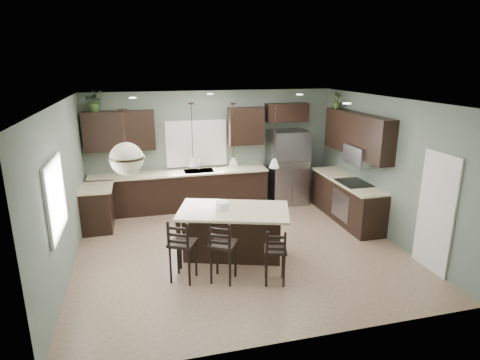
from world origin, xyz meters
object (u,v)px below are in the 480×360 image
Objects in this scene: refrigerator at (288,167)px; kitchen_island at (234,234)px; bar_stool_right at (275,256)px; serving_dish at (222,206)px; bar_stool_left at (183,250)px; bar_stool_center at (223,250)px; plant_back_left at (95,101)px.

refrigerator is 0.95× the size of kitchen_island.
serving_dish is at bearing 135.60° from bar_stool_right.
refrigerator reaches higher than kitchen_island.
bar_stool_left is at bearing -131.09° from kitchen_island.
refrigerator is at bearing 70.57° from kitchen_island.
bar_stool_left is 1.01× the size of bar_stool_center.
bar_stool_right is (1.41, -0.46, -0.06)m from bar_stool_left.
bar_stool_right is at bearing -49.08° from kitchen_island.
plant_back_left is (-4.42, 0.27, 1.71)m from refrigerator.
serving_dish is 3.93m from plant_back_left.
refrigerator is 4.36m from bar_stool_left.
plant_back_left is at bearing 176.49° from refrigerator.
bar_stool_center is 0.83m from bar_stool_right.
kitchen_island is 1.80× the size of bar_stool_left.
bar_stool_right reaches higher than kitchen_island.
refrigerator is 4.11m from bar_stool_center.
plant_back_left reaches higher than bar_stool_left.
serving_dish is 0.22× the size of bar_stool_center.
plant_back_left reaches higher than bar_stool_right.
bar_stool_center is at bearing 11.45° from bar_stool_left.
refrigerator is 3.34m from serving_dish.
plant_back_left reaches higher than serving_dish.
plant_back_left is at bearing 128.53° from serving_dish.
bar_stool_left is at bearing -67.33° from plant_back_left.
plant_back_left is (-2.84, 3.89, 2.15)m from bar_stool_right.
plant_back_left is (-2.41, 2.86, 2.17)m from kitchen_island.
refrigerator reaches higher than bar_stool_center.
kitchen_island is at bearing -18.39° from serving_dish.
kitchen_island is 1.14m from bar_stool_left.
serving_dish is at bearing -51.47° from plant_back_left.
bar_stool_center is (-0.16, -0.83, -0.46)m from serving_dish.
bar_stool_left is (-0.98, -0.58, 0.07)m from kitchen_island.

